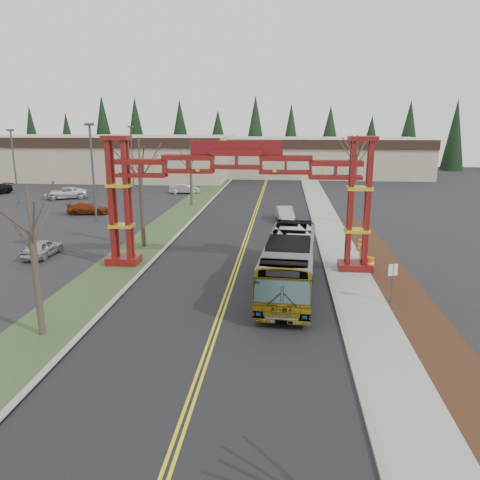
# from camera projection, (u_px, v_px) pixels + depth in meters

# --- Properties ---
(ground) EXTENTS (200.00, 200.00, 0.00)m
(ground) POSITION_uv_depth(u_px,v_px,m) (179.00, 436.00, 14.86)
(ground) COLOR black
(ground) RESTS_ON ground
(road) EXTENTS (12.00, 110.00, 0.02)m
(road) POSITION_uv_depth(u_px,v_px,m) (245.00, 243.00, 39.01)
(road) COLOR black
(road) RESTS_ON ground
(lane_line_left) EXTENTS (0.12, 100.00, 0.01)m
(lane_line_left) POSITION_uv_depth(u_px,v_px,m) (244.00, 242.00, 39.02)
(lane_line_left) COLOR yellow
(lane_line_left) RESTS_ON road
(lane_line_right) EXTENTS (0.12, 100.00, 0.01)m
(lane_line_right) POSITION_uv_depth(u_px,v_px,m) (247.00, 242.00, 38.99)
(lane_line_right) COLOR yellow
(lane_line_right) RESTS_ON road
(curb_right) EXTENTS (0.30, 110.00, 0.15)m
(curb_right) POSITION_uv_depth(u_px,v_px,m) (320.00, 244.00, 38.43)
(curb_right) COLOR gray
(curb_right) RESTS_ON ground
(sidewalk_right) EXTENTS (2.60, 110.00, 0.14)m
(sidewalk_right) POSITION_uv_depth(u_px,v_px,m) (337.00, 244.00, 38.29)
(sidewalk_right) COLOR gray
(sidewalk_right) RESTS_ON ground
(landscape_strip) EXTENTS (2.60, 50.00, 0.12)m
(landscape_strip) POSITION_uv_depth(u_px,v_px,m) (421.00, 319.00, 23.57)
(landscape_strip) COLOR #321D10
(landscape_strip) RESTS_ON ground
(grass_median) EXTENTS (4.00, 110.00, 0.08)m
(grass_median) POSITION_uv_depth(u_px,v_px,m) (152.00, 240.00, 39.74)
(grass_median) COLOR #314924
(grass_median) RESTS_ON ground
(curb_left) EXTENTS (0.30, 110.00, 0.15)m
(curb_left) POSITION_uv_depth(u_px,v_px,m) (173.00, 240.00, 39.56)
(curb_left) COLOR gray
(curb_left) RESTS_ON ground
(gateway_arch) EXTENTS (18.20, 1.60, 8.90)m
(gateway_arch) POSITION_uv_depth(u_px,v_px,m) (237.00, 181.00, 30.80)
(gateway_arch) COLOR #570B0B
(gateway_arch) RESTS_ON ground
(retail_building_west) EXTENTS (46.00, 22.30, 7.50)m
(retail_building_west) POSITION_uv_depth(u_px,v_px,m) (105.00, 157.00, 86.22)
(retail_building_west) COLOR tan
(retail_building_west) RESTS_ON ground
(retail_building_east) EXTENTS (38.00, 20.30, 7.00)m
(retail_building_east) POSITION_uv_depth(u_px,v_px,m) (321.00, 156.00, 90.33)
(retail_building_east) COLOR tan
(retail_building_east) RESTS_ON ground
(conifer_treeline) EXTENTS (116.10, 5.60, 13.00)m
(conifer_treeline) POSITION_uv_depth(u_px,v_px,m) (272.00, 139.00, 102.14)
(conifer_treeline) COLOR black
(conifer_treeline) RESTS_ON ground
(transit_bus) EXTENTS (3.60, 12.05, 3.31)m
(transit_bus) POSITION_uv_depth(u_px,v_px,m) (289.00, 263.00, 27.66)
(transit_bus) COLOR #A4A7AC
(transit_bus) RESTS_ON ground
(silver_sedan) EXTENTS (2.10, 4.59, 1.46)m
(silver_sedan) POSITION_uv_depth(u_px,v_px,m) (285.00, 214.00, 47.60)
(silver_sedan) COLOR #A5A8AD
(silver_sedan) RESTS_ON ground
(parked_car_near_a) EXTENTS (1.63, 3.96, 1.34)m
(parked_car_near_a) POSITION_uv_depth(u_px,v_px,m) (42.00, 248.00, 34.78)
(parked_car_near_a) COLOR #AAABB1
(parked_car_near_a) RESTS_ON ground
(parked_car_mid_a) EXTENTS (4.62, 2.35, 1.28)m
(parked_car_mid_a) POSITION_uv_depth(u_px,v_px,m) (88.00, 208.00, 51.19)
(parked_car_mid_a) COLOR maroon
(parked_car_mid_a) RESTS_ON ground
(parked_car_far_a) EXTENTS (4.38, 2.11, 1.38)m
(parked_car_far_a) POSITION_uv_depth(u_px,v_px,m) (184.00, 189.00, 66.38)
(parked_car_far_a) COLOR #B3B3BB
(parked_car_far_a) RESTS_ON ground
(parked_car_far_b) EXTENTS (5.99, 4.48, 1.51)m
(parked_car_far_b) POSITION_uv_depth(u_px,v_px,m) (66.00, 193.00, 61.81)
(parked_car_far_b) COLOR white
(parked_car_far_b) RESTS_ON ground
(bare_tree_median_near) EXTENTS (3.11, 3.11, 7.06)m
(bare_tree_median_near) POSITION_uv_depth(u_px,v_px,m) (31.00, 232.00, 20.75)
(bare_tree_median_near) COLOR #382D26
(bare_tree_median_near) RESTS_ON ground
(bare_tree_median_mid) EXTENTS (3.37, 3.37, 8.69)m
(bare_tree_median_mid) POSITION_uv_depth(u_px,v_px,m) (140.00, 167.00, 36.05)
(bare_tree_median_mid) COLOR #382D26
(bare_tree_median_mid) RESTS_ON ground
(bare_tree_median_far) EXTENTS (2.97, 2.97, 7.14)m
(bare_tree_median_far) POSITION_uv_depth(u_px,v_px,m) (191.00, 163.00, 55.42)
(bare_tree_median_far) COLOR #382D26
(bare_tree_median_far) RESTS_ON ground
(bare_tree_right_far) EXTENTS (3.45, 3.45, 8.62)m
(bare_tree_right_far) POSITION_uv_depth(u_px,v_px,m) (356.00, 160.00, 45.02)
(bare_tree_right_far) COLOR #382D26
(bare_tree_right_far) RESTS_ON ground
(light_pole_near) EXTENTS (0.84, 0.42, 9.72)m
(light_pole_near) POSITION_uv_depth(u_px,v_px,m) (92.00, 166.00, 45.99)
(light_pole_near) COLOR #3F3F44
(light_pole_near) RESTS_ON ground
(light_pole_mid) EXTENTS (0.78, 0.39, 9.04)m
(light_pole_mid) POSITION_uv_depth(u_px,v_px,m) (14.00, 161.00, 56.57)
(light_pole_mid) COLOR #3F3F44
(light_pole_mid) RESTS_ON ground
(light_pole_far) EXTENTS (0.81, 0.40, 9.31)m
(light_pole_far) POSITION_uv_depth(u_px,v_px,m) (132.00, 151.00, 73.86)
(light_pole_far) COLOR #3F3F44
(light_pole_far) RESTS_ON ground
(street_sign) EXTENTS (0.51, 0.21, 2.33)m
(street_sign) POSITION_uv_depth(u_px,v_px,m) (393.00, 276.00, 25.23)
(street_sign) COLOR #3F3F44
(street_sign) RESTS_ON ground
(barrel_south) EXTENTS (0.57, 0.57, 1.05)m
(barrel_south) POSITION_uv_depth(u_px,v_px,m) (370.00, 265.00, 31.10)
(barrel_south) COLOR orange
(barrel_south) RESTS_ON ground
(barrel_mid) EXTENTS (0.59, 0.59, 1.09)m
(barrel_mid) POSITION_uv_depth(u_px,v_px,m) (363.00, 254.00, 33.56)
(barrel_mid) COLOR orange
(barrel_mid) RESTS_ON ground
(barrel_north) EXTENTS (0.53, 0.53, 0.98)m
(barrel_north) POSITION_uv_depth(u_px,v_px,m) (362.00, 246.00, 36.10)
(barrel_north) COLOR orange
(barrel_north) RESTS_ON ground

